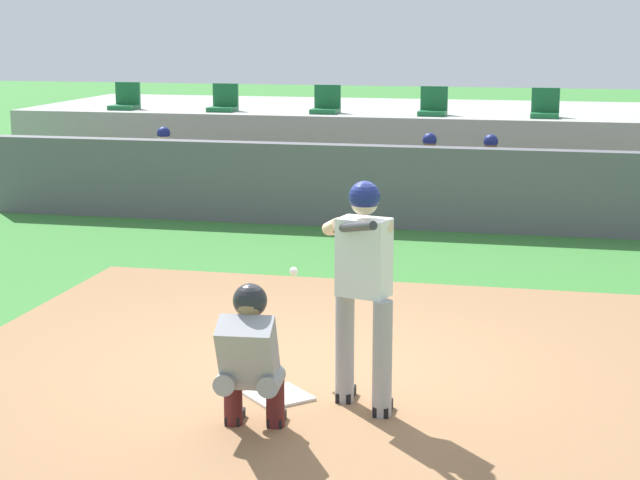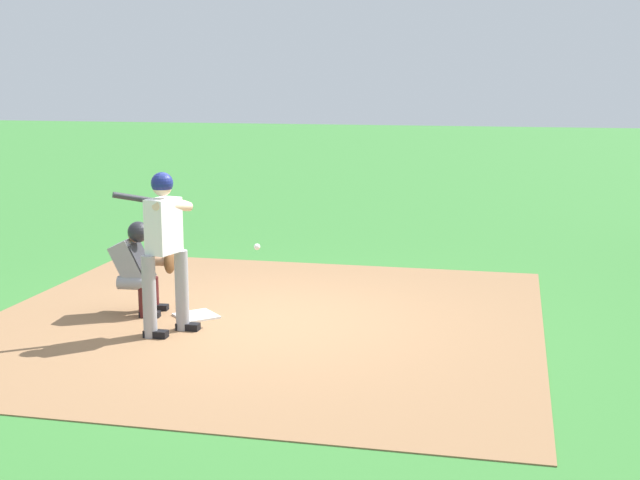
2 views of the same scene
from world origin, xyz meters
The scene contains 16 objects.
ground_plane centered at (0.00, 0.00, 0.00)m, with size 80.00×80.00×0.00m, color #387A33.
dirt_infield centered at (0.00, 0.00, 0.01)m, with size 6.40×6.40×0.01m, color #936B47.
home_plate centered at (0.00, -0.80, 0.02)m, with size 0.44×0.44×0.02m, color white.
batter_at_plate centered at (0.69, -0.88, 1.04)m, with size 0.62×0.84×1.80m.
catcher_crouched centered at (-0.02, -1.50, 0.61)m, with size 0.51×1.82×1.13m.
dugout_wall centered at (0.00, 6.50, 0.60)m, with size 13.00×0.30×1.20m, color #59595E.
dugout_bench centered at (0.00, 7.50, 0.23)m, with size 11.80×0.44×0.45m, color olive.
dugout_player_0 centered at (-4.12, 7.34, 0.67)m, with size 0.49×0.70×1.30m.
dugout_player_1 centered at (0.18, 7.34, 0.67)m, with size 0.49×0.70×1.30m.
dugout_player_2 centered at (1.11, 7.34, 0.67)m, with size 0.49×0.70×1.30m.
stands_platform centered at (0.00, 10.90, 0.70)m, with size 15.00×4.40×1.40m, color #9E9E99.
stadium_seat_0 centered at (-5.57, 9.38, 1.53)m, with size 0.46×0.46×0.48m.
stadium_seat_1 centered at (-3.71, 9.38, 1.53)m, with size 0.46×0.46×0.48m.
stadium_seat_2 centered at (-1.86, 9.38, 1.53)m, with size 0.46×0.46×0.48m.
stadium_seat_3 centered at (0.00, 9.38, 1.53)m, with size 0.46×0.46×0.48m.
stadium_seat_4 centered at (1.86, 9.38, 1.53)m, with size 0.46×0.46×0.48m.
Camera 1 is at (2.10, -8.57, 2.98)m, focal length 59.38 mm.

